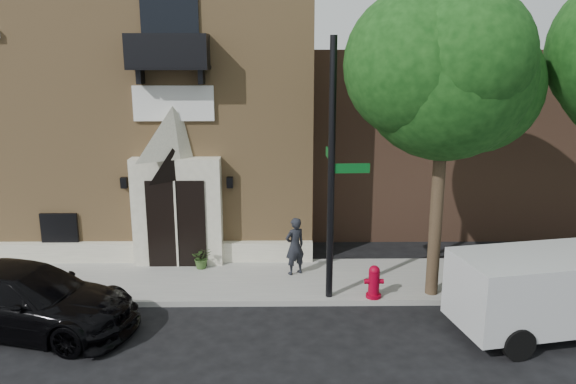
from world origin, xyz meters
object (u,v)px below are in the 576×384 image
(cargo_van, at_px, (565,289))
(street_sign, at_px, (332,172))
(fire_hydrant, at_px, (374,282))
(dumpster, at_px, (556,273))
(black_sedan, at_px, (26,299))
(pedestrian_near, at_px, (295,246))

(cargo_van, xyz_separation_m, street_sign, (-5.20, 1.73, 2.37))
(fire_hydrant, distance_m, dumpster, 4.83)
(cargo_van, xyz_separation_m, fire_hydrant, (-4.07, 1.63, -0.50))
(black_sedan, relative_size, cargo_van, 1.06)
(fire_hydrant, bearing_deg, black_sedan, -170.78)
(cargo_van, relative_size, dumpster, 2.77)
(pedestrian_near, bearing_deg, cargo_van, 122.01)
(black_sedan, height_order, street_sign, street_sign)
(cargo_van, distance_m, dumpster, 2.03)
(fire_hydrant, xyz_separation_m, pedestrian_near, (-1.99, 1.63, 0.41))
(street_sign, bearing_deg, pedestrian_near, 116.88)
(street_sign, height_order, fire_hydrant, street_sign)
(black_sedan, height_order, pedestrian_near, pedestrian_near)
(black_sedan, distance_m, pedestrian_near, 6.97)
(street_sign, relative_size, dumpster, 3.63)
(cargo_van, height_order, pedestrian_near, cargo_van)
(black_sedan, bearing_deg, street_sign, -65.03)
(cargo_van, distance_m, street_sign, 5.97)
(street_sign, bearing_deg, cargo_van, -21.10)
(pedestrian_near, bearing_deg, dumpster, 138.59)
(black_sedan, bearing_deg, fire_hydrant, -67.22)
(cargo_van, xyz_separation_m, dumpster, (0.75, 1.85, -0.37))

